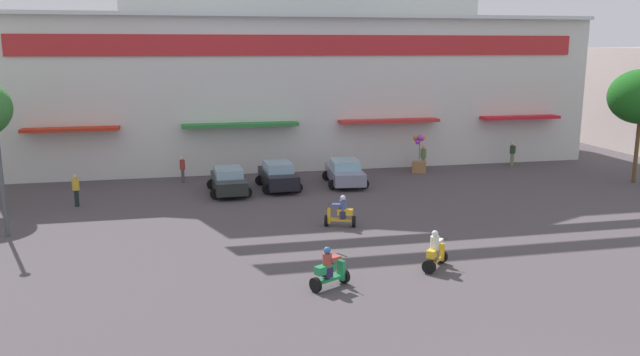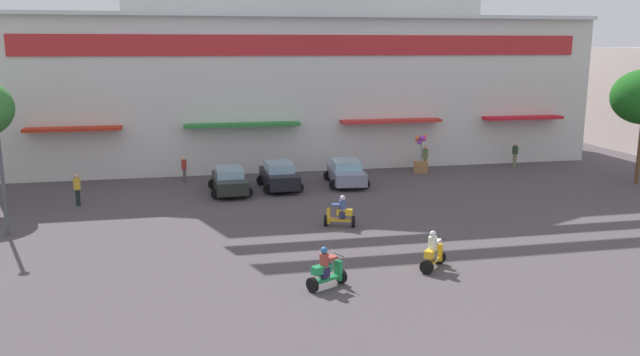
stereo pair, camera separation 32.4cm
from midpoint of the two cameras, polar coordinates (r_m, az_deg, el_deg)
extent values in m
plane|color=#4B4448|center=(26.47, 7.20, -6.39)|extent=(128.00, 128.00, 0.00)
cube|color=silver|center=(47.53, -1.75, 7.96)|extent=(40.20, 11.92, 10.04)
cube|color=red|center=(41.51, -0.28, 11.91)|extent=(36.99, 0.12, 1.30)
cube|color=silver|center=(41.51, -0.27, 14.50)|extent=(40.20, 0.70, 0.24)
cube|color=red|center=(41.01, -21.22, 4.15)|extent=(5.65, 1.10, 0.20)
cube|color=#2B7C37|center=(40.62, -6.79, 4.81)|extent=(7.38, 1.10, 0.20)
cube|color=red|center=(42.66, 6.66, 5.14)|extent=(6.85, 1.10, 0.20)
cube|color=red|center=(46.64, 18.05, 5.21)|extent=(5.71, 1.10, 0.20)
cylinder|color=brown|center=(43.01, 27.10, 2.10)|extent=(0.24, 0.24, 3.86)
cube|color=#242825|center=(36.23, -7.92, -0.40)|extent=(1.83, 4.17, 0.71)
cube|color=#8DB2C6|center=(36.11, -7.95, 0.53)|extent=(1.54, 2.10, 0.49)
cylinder|color=black|center=(37.48, -9.41, -0.55)|extent=(0.60, 0.18, 0.60)
cylinder|color=black|center=(37.63, -6.79, -0.42)|extent=(0.60, 0.18, 0.60)
cylinder|color=black|center=(34.98, -9.10, -1.42)|extent=(0.60, 0.18, 0.60)
cylinder|color=black|center=(35.15, -6.30, -1.28)|extent=(0.60, 0.18, 0.60)
cube|color=black|center=(37.04, -3.45, 0.02)|extent=(1.91, 4.09, 0.78)
cube|color=#93B7D2|center=(36.91, -3.47, 1.03)|extent=(1.58, 2.07, 0.55)
cylinder|color=black|center=(38.17, -5.09, -0.21)|extent=(0.61, 0.19, 0.60)
cylinder|color=black|center=(38.48, -2.51, -0.07)|extent=(0.61, 0.19, 0.60)
cylinder|color=black|center=(35.77, -4.45, -1.02)|extent=(0.61, 0.19, 0.60)
cylinder|color=black|center=(36.09, -1.71, -0.87)|extent=(0.61, 0.19, 0.60)
cube|color=gray|center=(38.16, 2.62, 0.33)|extent=(2.21, 4.44, 0.72)
cube|color=#90C1D2|center=(38.04, 2.63, 1.24)|extent=(1.76, 2.28, 0.51)
cylinder|color=black|center=(39.38, 0.98, 0.21)|extent=(0.61, 0.22, 0.60)
cylinder|color=black|center=(39.67, 3.61, 0.28)|extent=(0.61, 0.22, 0.60)
cylinder|color=black|center=(36.80, 1.54, -0.62)|extent=(0.61, 0.22, 0.60)
cylinder|color=black|center=(37.11, 4.35, -0.54)|extent=(0.61, 0.22, 0.60)
cylinder|color=black|center=(24.98, 11.09, -7.02)|extent=(0.48, 0.45, 0.52)
cylinder|color=black|center=(23.78, 10.01, -7.95)|extent=(0.48, 0.45, 0.52)
cube|color=gold|center=(24.36, 10.57, -7.34)|extent=(1.00, 1.07, 0.10)
cube|color=gold|center=(24.02, 10.40, -6.66)|extent=(0.73, 0.76, 0.28)
cube|color=gold|center=(24.79, 11.01, -6.60)|extent=(0.33, 0.32, 0.68)
cylinder|color=black|center=(24.65, 11.08, -5.38)|extent=(0.41, 0.38, 0.04)
cube|color=slate|center=(24.16, 10.48, -6.86)|extent=(0.43, 0.42, 0.36)
cylinder|color=silver|center=(24.02, 10.52, -5.85)|extent=(0.45, 0.45, 0.53)
sphere|color=silver|center=(23.91, 10.56, -4.99)|extent=(0.25, 0.25, 0.25)
cube|color=silver|center=(24.28, 10.76, -5.60)|extent=(0.55, 0.55, 0.10)
cylinder|color=black|center=(22.60, 2.32, -8.85)|extent=(0.37, 0.53, 0.52)
cylinder|color=black|center=(21.78, -0.27, -9.65)|extent=(0.37, 0.53, 0.52)
cube|color=#1F8C4B|center=(22.16, 1.05, -9.10)|extent=(1.15, 0.80, 0.10)
cube|color=#1F8C4B|center=(21.87, 0.59, -8.24)|extent=(0.79, 0.62, 0.28)
cube|color=#1F8C4B|center=(22.43, 2.08, -8.32)|extent=(0.28, 0.35, 0.71)
cylinder|color=black|center=(22.26, 2.14, -6.96)|extent=(0.28, 0.47, 0.04)
cube|color=#281F49|center=(21.98, 0.80, -8.47)|extent=(0.40, 0.41, 0.36)
cylinder|color=#9C3E33|center=(21.84, 0.80, -7.43)|extent=(0.43, 0.43, 0.48)
sphere|color=#2B65A3|center=(21.72, 0.80, -6.55)|extent=(0.25, 0.25, 0.25)
cube|color=#9C3E33|center=(22.01, 1.37, -7.21)|extent=(0.55, 0.51, 0.10)
cylinder|color=black|center=(29.48, 0.85, -3.86)|extent=(0.31, 0.54, 0.52)
cylinder|color=black|center=(29.36, 3.35, -3.95)|extent=(0.31, 0.54, 0.52)
cube|color=gold|center=(29.39, 2.10, -3.79)|extent=(1.16, 0.65, 0.10)
cube|color=gold|center=(29.27, 2.56, -3.09)|extent=(0.78, 0.53, 0.28)
cube|color=gold|center=(29.40, 1.10, -3.43)|extent=(0.24, 0.35, 0.69)
cylinder|color=black|center=(29.26, 1.05, -2.39)|extent=(0.21, 0.50, 0.04)
cube|color=#2B2D49|center=(29.31, 2.35, -3.31)|extent=(0.37, 0.40, 0.36)
cylinder|color=#425287|center=(29.20, 2.36, -2.49)|extent=(0.41, 0.41, 0.50)
sphere|color=silver|center=(29.12, 2.37, -1.81)|extent=(0.25, 0.25, 0.25)
cube|color=#425287|center=(29.22, 1.81, -2.43)|extent=(0.53, 0.47, 0.10)
cylinder|color=black|center=(35.39, -20.79, -1.67)|extent=(0.25, 0.25, 0.88)
cylinder|color=gold|center=(35.23, -20.88, -0.50)|extent=(0.41, 0.41, 0.60)
sphere|color=tan|center=(35.15, -20.93, 0.16)|extent=(0.22, 0.22, 0.22)
cylinder|color=#54484C|center=(39.66, -11.92, 0.20)|extent=(0.28, 0.28, 0.82)
cylinder|color=#9E2F2B|center=(39.53, -11.97, 1.19)|extent=(0.44, 0.44, 0.58)
sphere|color=tan|center=(39.46, -11.99, 1.75)|extent=(0.21, 0.21, 0.21)
cylinder|color=#6F7650|center=(45.97, 17.37, 1.55)|extent=(0.33, 0.33, 0.90)
cylinder|color=#253928|center=(45.85, 17.43, 2.43)|extent=(0.52, 0.52, 0.53)
sphere|color=tan|center=(45.80, 17.46, 2.90)|extent=(0.23, 0.23, 0.23)
cylinder|color=#806A56|center=(43.08, 9.68, 1.23)|extent=(0.31, 0.31, 0.86)
cylinder|color=#587441|center=(42.95, 9.72, 2.19)|extent=(0.49, 0.49, 0.61)
sphere|color=tan|center=(42.89, 9.74, 2.75)|extent=(0.24, 0.24, 0.24)
cylinder|color=#474C51|center=(30.63, -26.54, 0.37)|extent=(0.16, 0.16, 5.62)
cube|color=#9A6A3F|center=(42.32, 9.31, 0.98)|extent=(1.04, 0.85, 0.75)
cylinder|color=#4C4C4C|center=(42.15, 9.35, 2.28)|extent=(0.04, 0.04, 1.20)
sphere|color=orange|center=(42.10, 9.65, 3.66)|extent=(0.34, 0.34, 0.34)
sphere|color=yellow|center=(42.17, 9.52, 3.62)|extent=(0.29, 0.29, 0.29)
sphere|color=orange|center=(42.26, 9.23, 3.32)|extent=(0.36, 0.36, 0.36)
sphere|color=orange|center=(41.98, 9.03, 3.55)|extent=(0.36, 0.36, 0.36)
sphere|color=purple|center=(41.83, 9.20, 3.21)|extent=(0.31, 0.31, 0.31)
sphere|color=purple|center=(41.80, 9.42, 3.61)|extent=(0.35, 0.35, 0.35)
sphere|color=#E73695|center=(41.89, 9.58, 3.53)|extent=(0.35, 0.35, 0.35)
camera|label=1|loc=(0.16, -89.70, 0.06)|focal=35.40mm
camera|label=2|loc=(0.16, 90.30, -0.06)|focal=35.40mm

